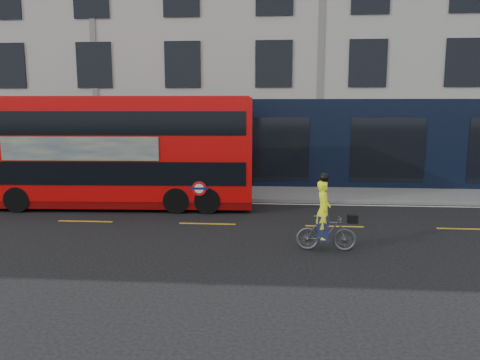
# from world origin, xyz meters

# --- Properties ---
(ground) EXTENTS (120.00, 120.00, 0.00)m
(ground) POSITION_xyz_m (0.00, 0.00, 0.00)
(ground) COLOR black
(ground) RESTS_ON ground
(pavement) EXTENTS (60.00, 3.00, 0.12)m
(pavement) POSITION_xyz_m (0.00, 6.50, 0.06)
(pavement) COLOR slate
(pavement) RESTS_ON ground
(kerb) EXTENTS (60.00, 0.12, 0.13)m
(kerb) POSITION_xyz_m (0.00, 5.00, 0.07)
(kerb) COLOR slate
(kerb) RESTS_ON ground
(building_terrace) EXTENTS (50.00, 10.07, 15.00)m
(building_terrace) POSITION_xyz_m (0.00, 12.94, 7.49)
(building_terrace) COLOR #A7A49D
(building_terrace) RESTS_ON ground
(road_edge_line) EXTENTS (58.00, 0.10, 0.01)m
(road_edge_line) POSITION_xyz_m (0.00, 4.70, 0.00)
(road_edge_line) COLOR silver
(road_edge_line) RESTS_ON ground
(lane_dashes) EXTENTS (58.00, 0.12, 0.01)m
(lane_dashes) POSITION_xyz_m (0.00, 1.50, 0.00)
(lane_dashes) COLOR gold
(lane_dashes) RESTS_ON ground
(bus) EXTENTS (10.14, 2.77, 4.04)m
(bus) POSITION_xyz_m (-7.66, 3.80, 2.07)
(bus) COLOR #C70707
(bus) RESTS_ON ground
(cyclist) EXTENTS (1.57, 0.56, 2.04)m
(cyclist) POSITION_xyz_m (-0.55, -0.98, 0.68)
(cyclist) COLOR #4D5153
(cyclist) RESTS_ON ground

